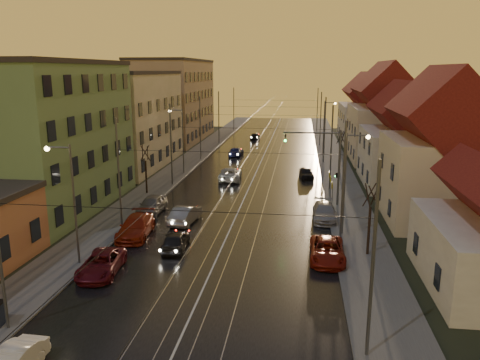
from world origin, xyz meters
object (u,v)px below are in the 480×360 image
at_px(parked_left_1, 101,264).
at_px(parked_right_0, 327,251).
at_px(driving_car_0, 176,240).
at_px(driving_car_3, 236,152).
at_px(street_lamp_3, 326,122).
at_px(street_lamp_0, 69,193).
at_px(street_lamp_2, 180,134).
at_px(driving_car_2, 230,174).
at_px(parked_right_1, 324,212).
at_px(parked_right_2, 306,173).
at_px(traffic_light_mast, 328,158).
at_px(driving_car_1, 185,214).
at_px(street_lamp_1, 349,174).
at_px(parked_left_2, 136,227).
at_px(driving_car_4, 255,136).
at_px(parked_left_3, 152,205).

distance_m(parked_left_1, parked_right_0, 14.72).
distance_m(driving_car_0, driving_car_3, 37.54).
xyz_separation_m(street_lamp_3, parked_left_1, (-15.87, -45.14, -4.23)).
height_order(street_lamp_0, street_lamp_2, same).
xyz_separation_m(driving_car_2, parked_right_0, (9.98, -22.49, -0.04)).
xyz_separation_m(driving_car_2, parked_right_1, (10.18, -13.70, -0.03)).
height_order(parked_left_1, parked_right_2, parked_left_1).
height_order(traffic_light_mast, parked_right_1, traffic_light_mast).
bearing_deg(driving_car_1, street_lamp_0, 67.62).
bearing_deg(driving_car_1, street_lamp_2, -68.35).
bearing_deg(parked_right_0, parked_right_2, 93.47).
xyz_separation_m(street_lamp_1, parked_left_1, (-15.87, -9.14, -4.23)).
distance_m(traffic_light_mast, parked_left_2, 18.55).
xyz_separation_m(driving_car_0, driving_car_2, (0.63, 21.94, 0.04)).
relative_size(driving_car_1, driving_car_4, 1.19).
xyz_separation_m(driving_car_0, parked_right_0, (10.61, -0.55, -0.00)).
relative_size(driving_car_0, parked_left_2, 0.76).
relative_size(street_lamp_1, driving_car_2, 1.53).
bearing_deg(street_lamp_1, driving_car_3, 111.83).
height_order(street_lamp_1, driving_car_2, street_lamp_1).
relative_size(driving_car_0, parked_right_0, 0.82).
bearing_deg(driving_car_1, parked_right_1, -162.70).
xyz_separation_m(street_lamp_2, street_lamp_3, (18.21, 16.00, 0.00)).
relative_size(driving_car_0, driving_car_4, 1.08).
xyz_separation_m(street_lamp_1, traffic_light_mast, (-1.11, 8.00, -0.29)).
relative_size(driving_car_2, parked_right_2, 1.40).
relative_size(street_lamp_1, street_lamp_3, 1.00).
bearing_deg(parked_left_2, driving_car_3, 80.44).
relative_size(parked_left_1, parked_right_2, 1.27).
distance_m(parked_left_1, parked_right_1, 19.25).
relative_size(street_lamp_2, parked_left_3, 1.74).
bearing_deg(parked_right_1, parked_left_2, -157.76).
relative_size(driving_car_2, driving_car_3, 1.17).
bearing_deg(street_lamp_2, parked_left_2, -84.47).
xyz_separation_m(street_lamp_1, parked_right_0, (-1.71, -5.12, -4.20)).
relative_size(street_lamp_1, driving_car_4, 2.13).
height_order(street_lamp_3, driving_car_0, street_lamp_3).
bearing_deg(driving_car_0, parked_left_1, 47.66).
bearing_deg(parked_left_3, driving_car_4, 85.19).
distance_m(driving_car_1, driving_car_2, 16.03).
height_order(street_lamp_1, street_lamp_2, same).
distance_m(street_lamp_2, parked_left_1, 29.54).
bearing_deg(driving_car_2, parked_left_3, 65.98).
xyz_separation_m(street_lamp_0, parked_right_2, (15.30, 27.48, -4.25)).
relative_size(street_lamp_3, parked_right_0, 1.62).
relative_size(street_lamp_3, traffic_light_mast, 1.11).
bearing_deg(parked_right_2, street_lamp_1, -88.24).
distance_m(parked_left_3, parked_right_1, 15.20).
bearing_deg(parked_right_2, parked_right_0, -93.94).
xyz_separation_m(parked_right_0, parked_right_1, (0.21, 8.78, 0.01)).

